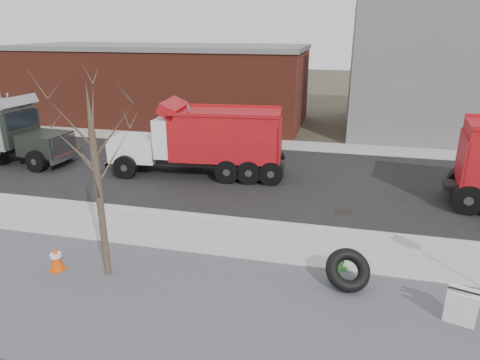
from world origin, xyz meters
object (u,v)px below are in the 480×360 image
(fire_hydrant, at_px, (338,269))
(sandwich_board, at_px, (461,308))
(dump_truck_red_b, at_px, (205,138))
(truck_tire, at_px, (348,270))

(fire_hydrant, xyz_separation_m, sandwich_board, (2.70, -1.18, 0.10))
(fire_hydrant, relative_size, dump_truck_red_b, 0.11)
(sandwich_board, bearing_deg, fire_hydrant, 172.55)
(truck_tire, bearing_deg, fire_hydrant, 141.10)
(sandwich_board, bearing_deg, dump_truck_red_b, 151.41)
(dump_truck_red_b, bearing_deg, sandwich_board, 129.45)
(truck_tire, xyz_separation_m, sandwich_board, (2.45, -0.98, -0.02))
(sandwich_board, distance_m, dump_truck_red_b, 12.44)
(truck_tire, distance_m, sandwich_board, 2.64)
(truck_tire, height_order, sandwich_board, truck_tire)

